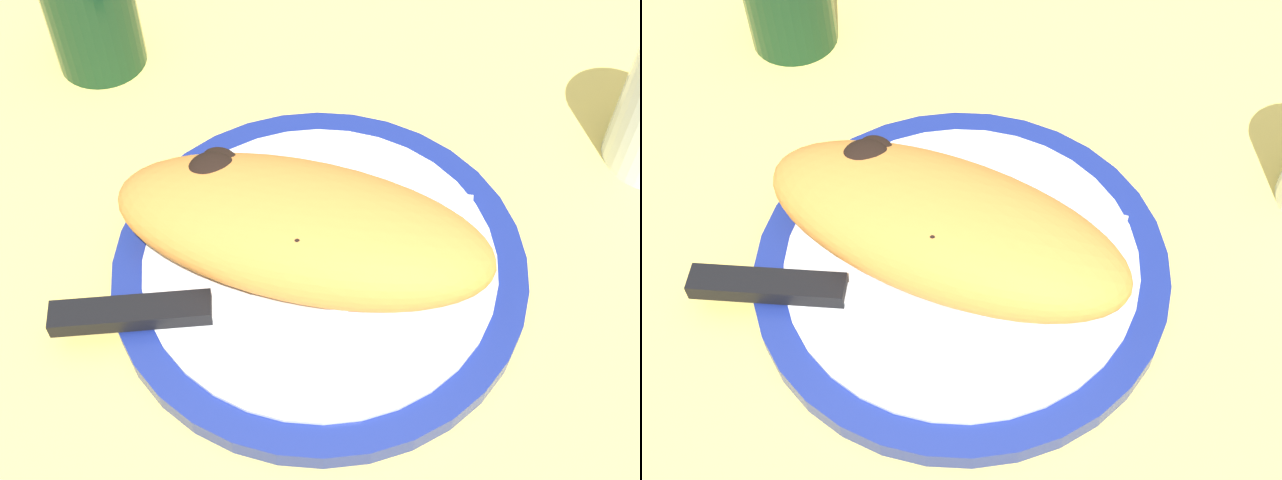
{
  "view_description": "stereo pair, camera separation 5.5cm",
  "coord_description": "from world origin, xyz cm",
  "views": [
    {
      "loc": [
        -5.93,
        32.31,
        48.11
      ],
      "look_at": [
        0.0,
        0.0,
        3.86
      ],
      "focal_mm": 48.13,
      "sensor_mm": 36.0,
      "label": 1
    },
    {
      "loc": [
        -11.24,
        30.86,
        48.11
      ],
      "look_at": [
        0.0,
        0.0,
        3.86
      ],
      "focal_mm": 48.13,
      "sensor_mm": 36.0,
      "label": 2
    }
  ],
  "objects": [
    {
      "name": "calzone",
      "position": [
        1.22,
        0.05,
        4.78
      ],
      "size": [
        25.63,
        12.47,
        5.8
      ],
      "color": "orange",
      "rests_on": "plate"
    },
    {
      "name": "ground_plane",
      "position": [
        0.0,
        0.0,
        -1.5
      ],
      "size": [
        150.0,
        150.0,
        3.0
      ],
      "primitive_type": "cube",
      "color": "#EACC60"
    },
    {
      "name": "fork",
      "position": [
        0.31,
        -6.23,
        2.06
      ],
      "size": [
        16.58,
        2.29,
        0.4
      ],
      "color": "silver",
      "rests_on": "plate"
    },
    {
      "name": "plate",
      "position": [
        0.0,
        0.0,
        0.89
      ],
      "size": [
        27.63,
        27.63,
        1.86
      ],
      "color": "navy",
      "rests_on": "ground_plane"
    },
    {
      "name": "knife",
      "position": [
        7.49,
        5.76,
        2.34
      ],
      "size": [
        24.15,
        8.38,
        1.2
      ],
      "color": "silver",
      "rests_on": "plate"
    }
  ]
}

